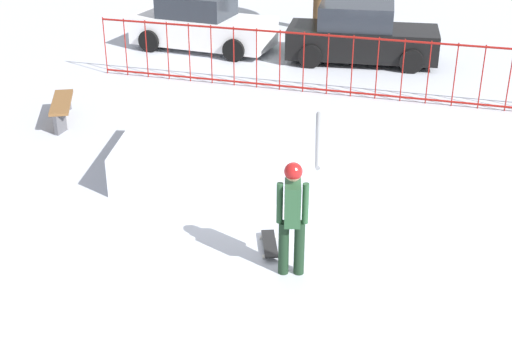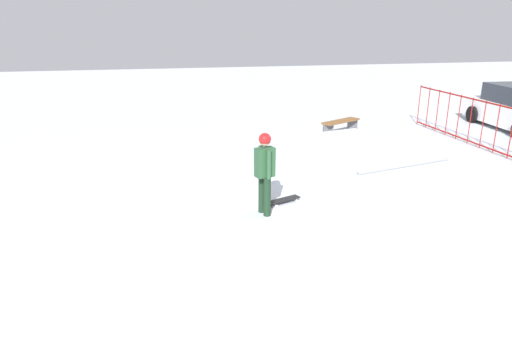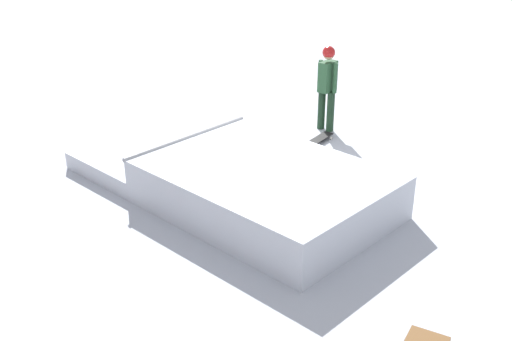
{
  "view_description": "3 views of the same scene",
  "coord_description": "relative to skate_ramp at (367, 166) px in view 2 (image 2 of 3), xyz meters",
  "views": [
    {
      "loc": [
        3.11,
        -10.33,
        5.56
      ],
      "look_at": [
        0.03,
        -0.89,
        0.9
      ],
      "focal_mm": 48.98,
      "sensor_mm": 36.0,
      "label": 1
    },
    {
      "loc": [
        9.61,
        -4.18,
        3.85
      ],
      "look_at": [
        1.1,
        -2.39,
        1.0
      ],
      "focal_mm": 32.37,
      "sensor_mm": 36.0,
      "label": 2
    },
    {
      "loc": [
        -8.33,
        5.64,
        4.66
      ],
      "look_at": [
        -1.0,
        0.81,
        0.6
      ],
      "focal_mm": 44.37,
      "sensor_mm": 36.0,
      "label": 3
    }
  ],
  "objects": [
    {
      "name": "skateboard",
      "position": [
        1.23,
        -2.51,
        -0.24
      ],
      "size": [
        0.48,
        0.82,
        0.09
      ],
      "rotation": [
        0.0,
        0.0,
        1.95
      ],
      "color": "black",
      "rests_on": "ground"
    },
    {
      "name": "ground_plane",
      "position": [
        0.73,
        -0.87,
        -0.32
      ],
      "size": [
        60.0,
        60.0,
        0.0
      ],
      "primitive_type": "plane",
      "color": "#B2B7C1"
    },
    {
      "name": "park_bench",
      "position": [
        -4.65,
        1.16,
        0.04
      ],
      "size": [
        1.1,
        1.6,
        0.48
      ],
      "rotation": [
        0.0,
        0.0,
        2.05
      ],
      "color": "brown",
      "rests_on": "ground"
    },
    {
      "name": "skate_ramp",
      "position": [
        0.0,
        0.0,
        0.0
      ],
      "size": [
        5.85,
        3.76,
        0.74
      ],
      "rotation": [
        0.0,
        0.0,
        0.23
      ],
      "color": "silver",
      "rests_on": "ground"
    },
    {
      "name": "skater",
      "position": [
        1.71,
        -3.05,
        0.69
      ],
      "size": [
        0.43,
        0.43,
        1.73
      ],
      "rotation": [
        0.0,
        0.0,
        1.85
      ],
      "color": "black",
      "rests_on": "ground"
    }
  ]
}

